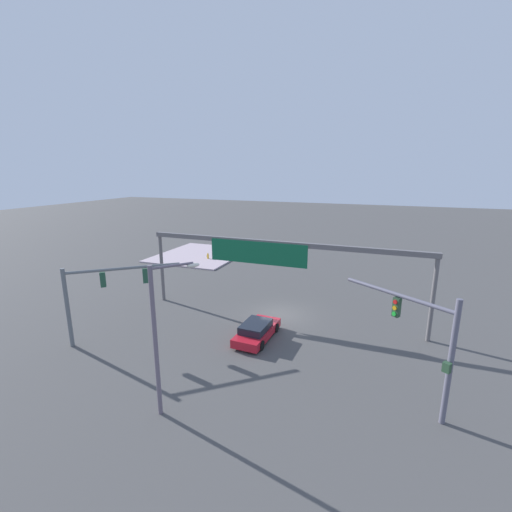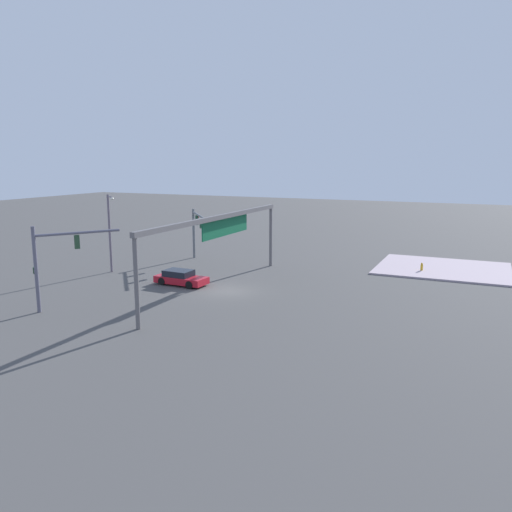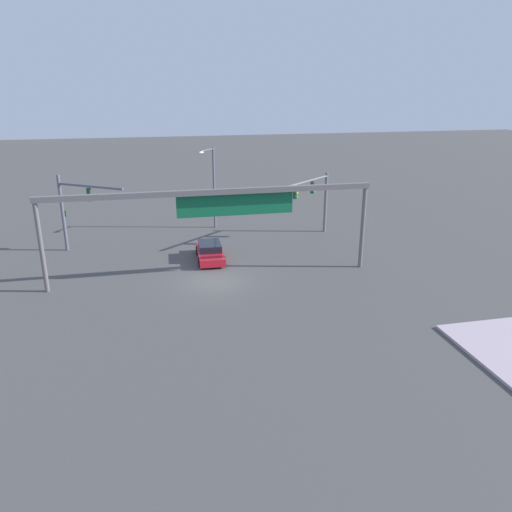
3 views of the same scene
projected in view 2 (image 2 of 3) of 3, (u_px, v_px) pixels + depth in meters
name	position (u px, v px, depth m)	size (l,w,h in m)	color
ground_plane	(227.00, 291.00, 39.78)	(190.83, 190.83, 0.00)	#494847
sidewalk_corner	(443.00, 268.00, 47.76)	(10.21, 11.75, 0.15)	#B29EA9
traffic_signal_near_corner	(197.00, 225.00, 50.90)	(5.51, 4.70, 5.14)	slate
traffic_signal_opposite_side	(54.00, 255.00, 34.16)	(4.87, 3.67, 5.83)	#5A5969
streetlamp_curved_arm	(110.00, 227.00, 45.62)	(1.57, 1.90, 7.08)	slate
overhead_sign_gantry	(220.00, 227.00, 39.48)	(21.04, 0.43, 5.94)	#625F60
sedan_car_approaching	(181.00, 278.00, 41.73)	(2.02, 4.41, 1.21)	red
fire_hydrant_on_curb	(422.00, 267.00, 46.50)	(0.33, 0.22, 0.71)	gold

